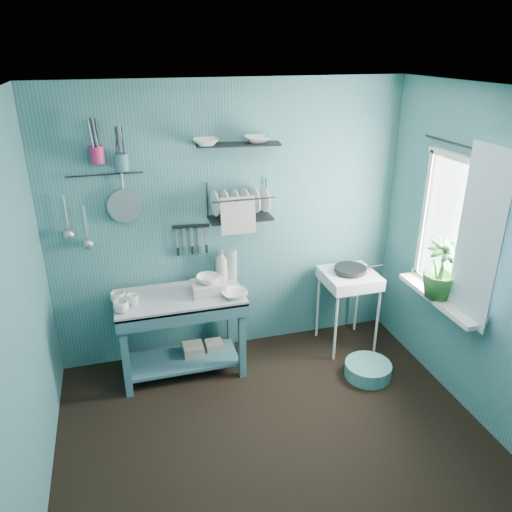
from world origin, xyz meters
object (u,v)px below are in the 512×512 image
object	(u,v)px
utensil_cup_magenta	(97,155)
floor_basin	(368,370)
dish_rack	(240,202)
storage_tin_large	(194,355)
hotplate_stand	(347,309)
storage_tin_small	(214,351)
potted_plant	(441,269)
work_counter	(182,334)
soap_bottle	(222,265)
water_bottle	(232,264)
colander	(125,206)
mug_left	(121,307)
mug_right	(118,298)
utensil_cup_teal	(122,162)
frying_pan	(350,269)
mug_mid	(133,300)
wash_tub	(208,288)

from	to	relation	value
utensil_cup_magenta	floor_basin	world-z (taller)	utensil_cup_magenta
dish_rack	storage_tin_large	world-z (taller)	dish_rack
hotplate_stand	storage_tin_small	world-z (taller)	hotplate_stand
hotplate_stand	potted_plant	xyz separation A→B (m)	(0.42, -0.72, 0.69)
work_counter	floor_basin	size ratio (longest dim) A/B	2.64
soap_bottle	water_bottle	world-z (taller)	soap_bottle
soap_bottle	colander	distance (m)	0.99
water_bottle	dish_rack	bearing A→B (deg)	-17.21
mug_left	floor_basin	world-z (taller)	mug_left
dish_rack	water_bottle	bearing A→B (deg)	157.96
storage_tin_large	mug_right	bearing A→B (deg)	-175.24
colander	potted_plant	xyz separation A→B (m)	(2.38, -0.99, -0.44)
mug_left	storage_tin_small	world-z (taller)	mug_left
work_counter	mug_left	bearing A→B (deg)	-168.35
utensil_cup_teal	frying_pan	bearing A→B (deg)	-7.06
dish_rack	floor_basin	distance (m)	1.88
work_counter	mug_left	distance (m)	0.67
mug_mid	utensil_cup_magenta	world-z (taller)	utensil_cup_magenta
dish_rack	utensil_cup_teal	size ratio (longest dim) A/B	4.23
mug_right	utensil_cup_magenta	distance (m)	1.16
wash_tub	utensil_cup_teal	xyz separation A→B (m)	(-0.60, 0.27, 1.07)
water_bottle	potted_plant	world-z (taller)	potted_plant
dish_rack	utensil_cup_teal	xyz separation A→B (m)	(-0.95, 0.05, 0.39)
water_bottle	utensil_cup_teal	distance (m)	1.31
mug_mid	soap_bottle	size ratio (longest dim) A/B	0.33
soap_bottle	colander	xyz separation A→B (m)	(-0.78, 0.08, 0.60)
water_bottle	utensil_cup_magenta	distance (m)	1.48
colander	storage_tin_small	world-z (taller)	colander
storage_tin_large	colander	bearing A→B (deg)	153.95
mug_left	water_bottle	bearing A→B (deg)	20.81
water_bottle	utensil_cup_teal	world-z (taller)	utensil_cup_teal
mug_left	frying_pan	world-z (taller)	mug_left
storage_tin_large	mug_mid	bearing A→B (deg)	-167.09
storage_tin_small	floor_basin	size ratio (longest dim) A/B	0.48
soap_bottle	utensil_cup_teal	bearing A→B (deg)	176.57
work_counter	mug_right	size ratio (longest dim) A/B	8.84
frying_pan	dish_rack	distance (m)	1.23
work_counter	water_bottle	xyz separation A→B (m)	(0.52, 0.22, 0.52)
mug_left	storage_tin_large	size ratio (longest dim) A/B	0.56
soap_bottle	storage_tin_large	distance (m)	0.88
storage_tin_small	mug_right	bearing A→B (deg)	-174.29
mug_mid	soap_bottle	bearing A→B (deg)	18.00
utensil_cup_magenta	storage_tin_large	distance (m)	1.96
soap_bottle	dish_rack	distance (m)	0.60
colander	mug_mid	bearing A→B (deg)	-92.92
wash_tub	colander	world-z (taller)	colander
mug_left	floor_basin	bearing A→B (deg)	-10.36
utensil_cup_magenta	potted_plant	size ratio (longest dim) A/B	0.26
mug_mid	floor_basin	bearing A→B (deg)	-13.69
dish_rack	storage_tin_small	bearing A→B (deg)	-163.42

